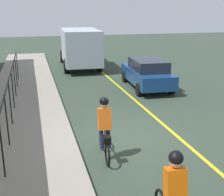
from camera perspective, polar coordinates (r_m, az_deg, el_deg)
ground_plane at (r=10.08m, az=3.25°, el=-7.51°), size 80.00×80.00×0.00m
lane_line_centre at (r=10.66m, az=11.50°, el=-6.43°), size 36.00×0.12×0.01m
sidewalk at (r=9.62m, az=-16.61°, el=-8.97°), size 40.00×3.20×0.15m
iron_fence at (r=10.14m, az=-19.36°, el=-0.28°), size 16.56×0.04×1.60m
cyclist_lead at (r=8.39m, az=-1.45°, el=-5.84°), size 1.71×0.38×1.83m
patrol_sedan at (r=16.18m, az=6.71°, el=4.80°), size 4.51×2.16×1.58m
box_truck_background at (r=21.90m, az=-6.25°, el=9.84°), size 6.81×2.78×2.78m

